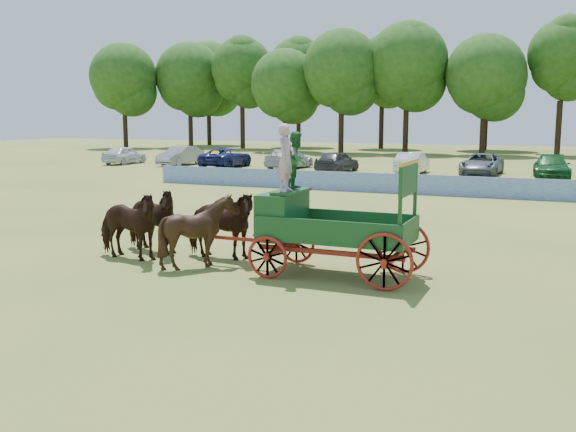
{
  "coord_description": "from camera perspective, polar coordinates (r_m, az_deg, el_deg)",
  "views": [
    {
      "loc": [
        8.78,
        -15.34,
        4.03
      ],
      "look_at": [
        1.82,
        0.84,
        1.3
      ],
      "focal_mm": 40.0,
      "sensor_mm": 36.0,
      "label": 1
    }
  ],
  "objects": [
    {
      "name": "farm_dray",
      "position": [
        16.48,
        1.94,
        0.51
      ],
      "size": [
        6.0,
        2.0,
        3.86
      ],
      "color": "#A83010",
      "rests_on": "ground"
    },
    {
      "name": "horse_lead_right",
      "position": [
        19.6,
        -12.23,
        -0.32
      ],
      "size": [
        2.5,
        1.51,
        1.98
      ],
      "primitive_type": "imported",
      "rotation": [
        0.0,
        0.0,
        1.37
      ],
      "color": "#311A0D",
      "rests_on": "ground"
    },
    {
      "name": "sponsor_banner",
      "position": [
        34.92,
        6.92,
        2.99
      ],
      "size": [
        26.0,
        0.08,
        1.05
      ],
      "primitive_type": "cube",
      "color": "#1C369C",
      "rests_on": "ground"
    },
    {
      "name": "horse_wheel_left",
      "position": [
        17.38,
        -7.87,
        -1.35
      ],
      "size": [
        1.98,
        1.81,
        1.98
      ],
      "primitive_type": "imported",
      "rotation": [
        0.0,
        0.0,
        1.7
      ],
      "color": "#311A0D",
      "rests_on": "ground"
    },
    {
      "name": "parked_cars",
      "position": [
        47.91,
        5.38,
        4.89
      ],
      "size": [
        41.37,
        7.4,
        1.62
      ],
      "color": "silver",
      "rests_on": "ground"
    },
    {
      "name": "horse_wheel_right",
      "position": [
        18.32,
        -6.1,
        -0.8
      ],
      "size": [
        2.36,
        1.11,
        1.98
      ],
      "primitive_type": "imported",
      "rotation": [
        0.0,
        0.0,
        1.59
      ],
      "color": "#311A0D",
      "rests_on": "ground"
    },
    {
      "name": "treeline",
      "position": [
        76.29,
        11.85,
        12.7
      ],
      "size": [
        90.9,
        23.0,
        15.04
      ],
      "color": "#382314",
      "rests_on": "ground"
    },
    {
      "name": "ground",
      "position": [
        18.13,
        -6.34,
        -4.09
      ],
      "size": [
        160.0,
        160.0,
        0.0
      ],
      "primitive_type": "plane",
      "color": "olive",
      "rests_on": "ground"
    },
    {
      "name": "horse_lead_left",
      "position": [
        18.72,
        -14.18,
        -0.81
      ],
      "size": [
        2.42,
        1.25,
        1.98
      ],
      "primitive_type": "imported",
      "rotation": [
        0.0,
        0.0,
        1.49
      ],
      "color": "#311A0D",
      "rests_on": "ground"
    }
  ]
}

